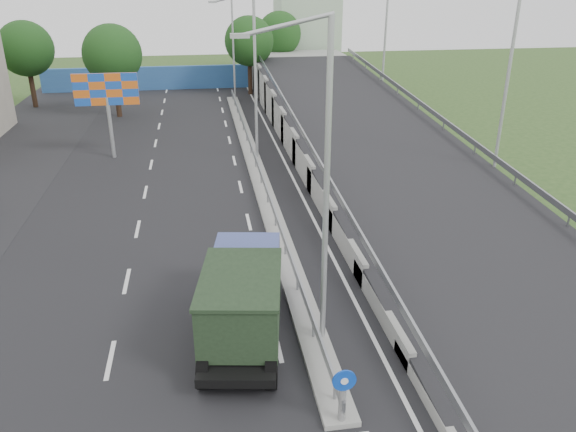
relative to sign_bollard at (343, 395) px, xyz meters
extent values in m
cube|color=black|center=(-3.00, 17.83, -1.03)|extent=(26.00, 90.00, 0.04)
cube|color=gray|center=(0.00, 21.83, -0.93)|extent=(1.00, 44.00, 0.20)
cube|color=gray|center=(12.30, 21.83, 1.32)|extent=(0.10, 50.00, 0.32)
cube|color=gray|center=(2.80, 21.83, 1.32)|extent=(0.10, 50.00, 0.32)
cube|color=gray|center=(0.00, 21.83, -0.28)|extent=(0.08, 44.00, 0.32)
cylinder|color=gray|center=(0.00, 21.83, -0.53)|extent=(0.09, 0.09, 0.60)
cylinder|color=black|center=(0.00, 0.03, -0.23)|extent=(0.20, 0.20, 1.20)
cylinder|color=#0C3FBF|center=(0.00, -0.05, 0.52)|extent=(0.64, 0.05, 0.64)
cylinder|color=white|center=(0.00, -0.08, 0.52)|extent=(0.20, 0.03, 0.20)
cylinder|color=#B2B5B7|center=(0.30, 3.83, 4.17)|extent=(0.18, 0.18, 10.00)
cylinder|color=#B2B5B7|center=(-0.90, 3.83, 8.92)|extent=(2.57, 0.12, 0.66)
cube|color=#B2B5B7|center=(-2.10, 3.83, 8.67)|extent=(0.50, 0.18, 0.12)
cylinder|color=#B2B5B7|center=(0.30, 23.83, 4.17)|extent=(0.18, 0.18, 10.00)
cube|color=#B2B5B7|center=(-2.10, 23.83, 8.67)|extent=(0.50, 0.18, 0.12)
cylinder|color=#B2B5B7|center=(0.30, 43.83, 4.17)|extent=(0.18, 0.18, 10.00)
cube|color=#2B56A0|center=(-4.00, 49.83, 0.17)|extent=(30.00, 0.50, 2.40)
cube|color=#B2CCAD|center=(10.00, 57.83, 3.47)|extent=(7.00, 7.00, 9.00)
cylinder|color=#B2B5B7|center=(-9.00, 25.83, 0.97)|extent=(0.24, 0.24, 4.00)
cube|color=#D85E18|center=(-9.00, 25.83, 3.47)|extent=(4.00, 0.20, 2.00)
cylinder|color=black|center=(-10.00, 37.83, 0.97)|extent=(0.44, 0.44, 4.00)
sphere|color=#103B15|center=(-10.00, 37.83, 4.17)|extent=(4.80, 4.80, 4.80)
cylinder|color=black|center=(2.00, 45.83, 0.97)|extent=(0.44, 0.44, 4.00)
sphere|color=#103B15|center=(2.00, 45.83, 4.17)|extent=(4.80, 4.80, 4.80)
cylinder|color=black|center=(-18.00, 42.83, 0.97)|extent=(0.44, 0.44, 4.00)
sphere|color=#103B15|center=(-18.00, 42.83, 4.17)|extent=(4.80, 4.80, 4.80)
cylinder|color=black|center=(6.00, 52.83, 0.97)|extent=(0.44, 0.44, 4.00)
sphere|color=#103B15|center=(6.00, 52.83, 4.17)|extent=(4.80, 4.80, 4.80)
cylinder|color=black|center=(-2.88, 6.45, -0.49)|extent=(0.51, 1.12, 1.08)
cylinder|color=black|center=(-0.94, 6.13, -0.49)|extent=(0.51, 1.12, 1.08)
cylinder|color=black|center=(-3.02, 5.58, -0.49)|extent=(0.51, 1.12, 1.08)
cylinder|color=black|center=(-1.09, 5.26, -0.49)|extent=(0.51, 1.12, 1.08)
cylinder|color=black|center=(-3.58, 2.19, -0.49)|extent=(0.51, 1.12, 1.08)
cylinder|color=black|center=(-1.64, 1.87, -0.49)|extent=(0.51, 1.12, 1.08)
cube|color=black|center=(-2.25, 4.26, -0.35)|extent=(3.22, 6.37, 0.29)
cube|color=navy|center=(-1.87, 6.53, 0.63)|extent=(2.48, 1.92, 1.67)
cube|color=black|center=(-1.75, 7.28, 1.08)|extent=(1.85, 0.36, 0.69)
cube|color=black|center=(-1.73, 7.36, -0.40)|extent=(2.25, 0.51, 0.49)
cube|color=black|center=(-2.34, 3.68, 0.73)|extent=(2.93, 4.06, 1.77)
cube|color=black|center=(-2.34, 3.68, 1.66)|extent=(3.04, 4.17, 0.12)
camera|label=1|loc=(-3.25, -11.25, 10.10)|focal=35.00mm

